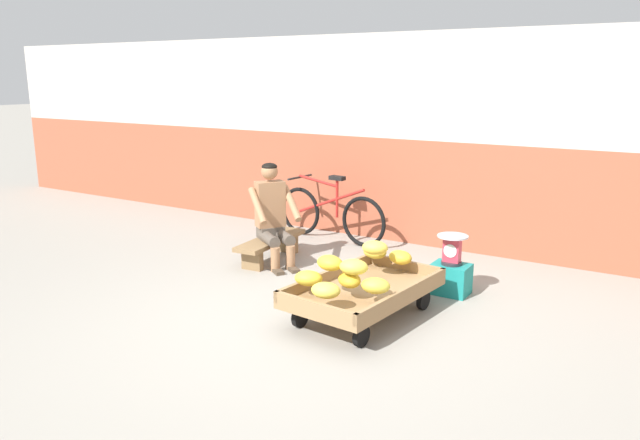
# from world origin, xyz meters

# --- Properties ---
(ground_plane) EXTENTS (80.00, 80.00, 0.00)m
(ground_plane) POSITION_xyz_m (0.00, 0.00, 0.00)
(ground_plane) COLOR gray
(back_wall) EXTENTS (16.00, 0.30, 2.61)m
(back_wall) POSITION_xyz_m (0.00, 3.13, 1.30)
(back_wall) COLOR #A35138
(back_wall) RESTS_ON ground
(banana_cart) EXTENTS (0.99, 1.52, 0.36)m
(banana_cart) POSITION_xyz_m (0.40, 0.50, 0.24)
(banana_cart) COLOR #99754C
(banana_cart) RESTS_ON ground
(banana_pile) EXTENTS (0.85, 1.40, 0.26)m
(banana_pile) POSITION_xyz_m (0.35, 0.43, 0.47)
(banana_pile) COLOR gold
(banana_pile) RESTS_ON banana_cart
(low_bench) EXTENTS (0.38, 1.12, 0.27)m
(low_bench) POSITION_xyz_m (-1.32, 1.45, 0.20)
(low_bench) COLOR olive
(low_bench) RESTS_ON ground
(vendor_seated) EXTENTS (0.74, 0.67, 1.14)m
(vendor_seated) POSITION_xyz_m (-1.25, 1.40, 0.57)
(vendor_seated) COLOR #9E704C
(vendor_seated) RESTS_ON ground
(plastic_crate) EXTENTS (0.36, 0.28, 0.30)m
(plastic_crate) POSITION_xyz_m (0.83, 1.49, 0.15)
(plastic_crate) COLOR #19847F
(plastic_crate) RESTS_ON ground
(weighing_scale) EXTENTS (0.30, 0.30, 0.29)m
(weighing_scale) POSITION_xyz_m (0.83, 1.49, 0.45)
(weighing_scale) COLOR #28282D
(weighing_scale) RESTS_ON plastic_crate
(bicycle_near_left) EXTENTS (1.66, 0.48, 0.86)m
(bicycle_near_left) POSITION_xyz_m (-1.20, 2.59, 0.35)
(bicycle_near_left) COLOR black
(bicycle_near_left) RESTS_ON ground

